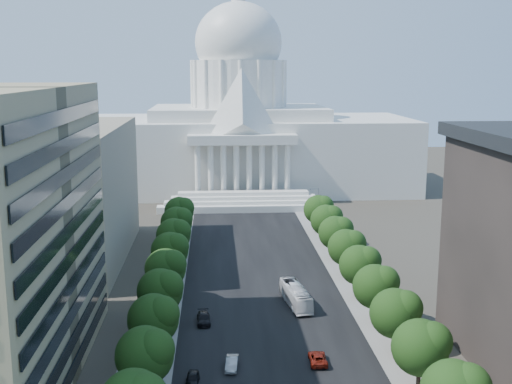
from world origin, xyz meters
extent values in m
cube|color=black|center=(0.00, 90.00, 0.00)|extent=(30.00, 260.00, 0.01)
cube|color=gray|center=(-19.00, 90.00, 0.00)|extent=(8.00, 260.00, 0.02)
cube|color=gray|center=(19.00, 90.00, 0.00)|extent=(8.00, 260.00, 0.02)
cube|color=white|center=(0.00, 185.00, 12.50)|extent=(120.00, 50.00, 25.00)
cube|color=white|center=(0.00, 185.00, 27.00)|extent=(60.00, 40.00, 4.00)
cube|color=white|center=(0.00, 158.00, 20.50)|extent=(34.00, 8.00, 3.00)
cylinder|color=white|center=(0.00, 185.00, 37.00)|extent=(32.00, 32.00, 16.00)
ellipsoid|color=white|center=(0.00, 185.00, 51.00)|extent=(30.00, 30.00, 27.60)
cylinder|color=white|center=(0.00, 185.00, 64.00)|extent=(4.80, 4.80, 7.00)
cube|color=gray|center=(-48.00, 100.00, 15.00)|extent=(38.00, 52.00, 30.00)
sphere|color=black|center=(-18.00, 36.00, 6.17)|extent=(7.60, 7.60, 7.60)
sphere|color=black|center=(-16.67, 35.24, 7.31)|extent=(5.32, 5.32, 5.32)
cylinder|color=#33261C|center=(-18.00, 48.00, 1.47)|extent=(0.56, 0.56, 2.94)
sphere|color=black|center=(-18.00, 48.00, 6.17)|extent=(7.60, 7.60, 7.60)
sphere|color=black|center=(-16.67, 47.24, 7.31)|extent=(5.32, 5.32, 5.32)
cylinder|color=#33261C|center=(-18.00, 60.00, 1.47)|extent=(0.56, 0.56, 2.94)
sphere|color=black|center=(-18.00, 60.00, 6.17)|extent=(7.60, 7.60, 7.60)
sphere|color=black|center=(-16.67, 59.24, 7.31)|extent=(5.32, 5.32, 5.32)
cylinder|color=#33261C|center=(-18.00, 72.00, 1.47)|extent=(0.56, 0.56, 2.94)
sphere|color=black|center=(-18.00, 72.00, 6.17)|extent=(7.60, 7.60, 7.60)
sphere|color=black|center=(-16.67, 71.24, 7.31)|extent=(5.32, 5.32, 5.32)
cylinder|color=#33261C|center=(-18.00, 84.00, 1.47)|extent=(0.56, 0.56, 2.94)
sphere|color=black|center=(-18.00, 84.00, 6.17)|extent=(7.60, 7.60, 7.60)
sphere|color=black|center=(-16.67, 83.24, 7.31)|extent=(5.32, 5.32, 5.32)
cylinder|color=#33261C|center=(-18.00, 96.00, 1.47)|extent=(0.56, 0.56, 2.94)
sphere|color=black|center=(-18.00, 96.00, 6.17)|extent=(7.60, 7.60, 7.60)
sphere|color=black|center=(-16.67, 95.24, 7.31)|extent=(5.32, 5.32, 5.32)
cylinder|color=#33261C|center=(-18.00, 108.00, 1.47)|extent=(0.56, 0.56, 2.94)
sphere|color=black|center=(-18.00, 108.00, 6.17)|extent=(7.60, 7.60, 7.60)
sphere|color=black|center=(-16.67, 107.24, 7.31)|extent=(5.32, 5.32, 5.32)
cylinder|color=#33261C|center=(-18.00, 120.00, 1.47)|extent=(0.56, 0.56, 2.94)
sphere|color=black|center=(-18.00, 120.00, 6.17)|extent=(7.60, 7.60, 7.60)
sphere|color=black|center=(-16.67, 119.24, 7.31)|extent=(5.32, 5.32, 5.32)
cylinder|color=#33261C|center=(18.00, 36.00, 1.47)|extent=(0.56, 0.56, 2.94)
sphere|color=black|center=(18.00, 36.00, 6.17)|extent=(7.60, 7.60, 7.60)
sphere|color=black|center=(19.33, 35.24, 7.31)|extent=(5.32, 5.32, 5.32)
cylinder|color=#33261C|center=(18.00, 48.00, 1.47)|extent=(0.56, 0.56, 2.94)
sphere|color=black|center=(18.00, 48.00, 6.17)|extent=(7.60, 7.60, 7.60)
sphere|color=black|center=(19.33, 47.24, 7.31)|extent=(5.32, 5.32, 5.32)
cylinder|color=#33261C|center=(18.00, 60.00, 1.47)|extent=(0.56, 0.56, 2.94)
sphere|color=black|center=(18.00, 60.00, 6.17)|extent=(7.60, 7.60, 7.60)
sphere|color=black|center=(19.33, 59.24, 7.31)|extent=(5.32, 5.32, 5.32)
cylinder|color=#33261C|center=(18.00, 72.00, 1.47)|extent=(0.56, 0.56, 2.94)
sphere|color=black|center=(18.00, 72.00, 6.17)|extent=(7.60, 7.60, 7.60)
sphere|color=black|center=(19.33, 71.24, 7.31)|extent=(5.32, 5.32, 5.32)
cylinder|color=#33261C|center=(18.00, 84.00, 1.47)|extent=(0.56, 0.56, 2.94)
sphere|color=black|center=(18.00, 84.00, 6.17)|extent=(7.60, 7.60, 7.60)
sphere|color=black|center=(19.33, 83.24, 7.31)|extent=(5.32, 5.32, 5.32)
cylinder|color=#33261C|center=(18.00, 96.00, 1.47)|extent=(0.56, 0.56, 2.94)
sphere|color=black|center=(18.00, 96.00, 6.17)|extent=(7.60, 7.60, 7.60)
sphere|color=black|center=(19.33, 95.24, 7.31)|extent=(5.32, 5.32, 5.32)
cylinder|color=#33261C|center=(18.00, 108.00, 1.47)|extent=(0.56, 0.56, 2.94)
sphere|color=black|center=(18.00, 108.00, 6.17)|extent=(7.60, 7.60, 7.60)
sphere|color=black|center=(19.33, 107.24, 7.31)|extent=(5.32, 5.32, 5.32)
cylinder|color=#33261C|center=(18.00, 120.00, 1.47)|extent=(0.56, 0.56, 2.94)
sphere|color=black|center=(18.00, 120.00, 6.17)|extent=(7.60, 7.60, 7.60)
sphere|color=black|center=(19.33, 119.24, 7.31)|extent=(5.32, 5.32, 5.32)
cylinder|color=gray|center=(20.50, 35.00, 4.50)|extent=(0.18, 0.18, 9.00)
cylinder|color=gray|center=(19.30, 35.00, 8.80)|extent=(2.40, 0.14, 0.14)
sphere|color=gray|center=(18.20, 35.00, 8.70)|extent=(0.44, 0.44, 0.44)
cylinder|color=gray|center=(20.50, 60.00, 4.50)|extent=(0.18, 0.18, 9.00)
cylinder|color=gray|center=(19.30, 60.00, 8.80)|extent=(2.40, 0.14, 0.14)
sphere|color=gray|center=(18.20, 60.00, 8.70)|extent=(0.44, 0.44, 0.44)
cylinder|color=gray|center=(20.50, 85.00, 4.50)|extent=(0.18, 0.18, 9.00)
cylinder|color=gray|center=(19.30, 85.00, 8.80)|extent=(2.40, 0.14, 0.14)
sphere|color=gray|center=(18.20, 85.00, 8.70)|extent=(0.44, 0.44, 0.44)
cylinder|color=gray|center=(20.50, 110.00, 4.50)|extent=(0.18, 0.18, 9.00)
cylinder|color=gray|center=(19.30, 110.00, 8.80)|extent=(2.40, 0.14, 0.14)
sphere|color=gray|center=(18.20, 110.00, 8.70)|extent=(0.44, 0.44, 0.44)
cylinder|color=gray|center=(20.50, 135.00, 4.50)|extent=(0.18, 0.18, 9.00)
cylinder|color=gray|center=(19.30, 135.00, 8.80)|extent=(2.40, 0.14, 0.14)
sphere|color=gray|center=(18.20, 135.00, 8.70)|extent=(0.44, 0.44, 0.44)
imported|color=black|center=(-12.09, 39.82, 0.74)|extent=(1.95, 4.42, 1.48)
imported|color=#A5A8AD|center=(-6.61, 44.04, 0.79)|extent=(2.13, 4.91, 1.57)
imported|color=maroon|center=(5.95, 44.92, 0.74)|extent=(2.63, 5.41, 1.48)
imported|color=black|center=(-10.90, 61.03, 0.79)|extent=(2.51, 5.54, 1.57)
imported|color=silver|center=(5.65, 68.35, 1.81)|extent=(4.77, 13.28, 3.62)
camera|label=1|loc=(-8.71, -41.38, 42.35)|focal=45.00mm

